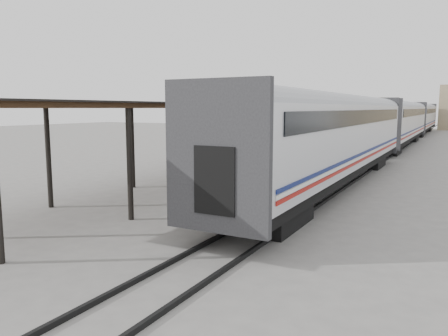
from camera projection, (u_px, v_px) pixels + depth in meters
ground at (194, 212)px, 16.55m from camera, size 160.00×160.00×0.00m
train at (399, 120)px, 44.11m from camera, size 3.45×76.01×4.01m
canopy at (306, 107)px, 38.51m from camera, size 4.90×64.30×4.15m
rails at (398, 146)px, 44.64m from camera, size 1.54×150.00×0.12m
building_left at (361, 112)px, 92.28m from camera, size 12.00×8.00×6.00m
baggage_cart at (216, 199)px, 15.86m from camera, size 1.35×2.45×0.86m
suitcase_stack at (218, 186)px, 16.14m from camera, size 1.22×1.12×0.59m
luggage_tug at (282, 154)px, 31.16m from camera, size 1.02×1.59×1.36m
porter at (210, 174)px, 15.07m from camera, size 0.38×0.58×1.58m
pedestrian at (248, 154)px, 29.11m from camera, size 1.03×0.51×1.69m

